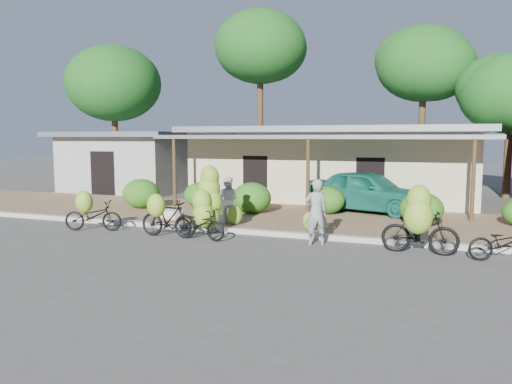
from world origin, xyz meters
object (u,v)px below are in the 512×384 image
(sack_far, at_px, (172,214))
(teal_van, at_px, (367,191))
(tree_center_right, at_px, (420,63))
(bystander, at_px, (227,200))
(tree_far_center, at_px, (258,46))
(tree_near_right, at_px, (507,91))
(sack_near, at_px, (218,218))
(bike_far_left, at_px, (92,214))
(bike_center, at_px, (205,209))
(bike_right, at_px, (419,225))
(bike_far_right, at_px, (505,243))
(tree_back_left, at_px, (112,82))
(bike_left, at_px, (167,217))
(vendor, at_px, (316,212))

(sack_far, height_order, teal_van, teal_van)
(tree_center_right, relative_size, bystander, 5.74)
(sack_far, distance_m, bystander, 2.32)
(tree_far_center, bearing_deg, tree_near_right, -6.58)
(tree_center_right, relative_size, sack_near, 10.24)
(bike_far_left, distance_m, bystander, 4.20)
(tree_far_center, relative_size, bike_center, 4.89)
(sack_far, bearing_deg, bike_far_left, -120.04)
(bike_center, bearing_deg, bike_right, -82.60)
(bike_right, xyz_separation_m, teal_van, (-2.12, 6.05, 0.14))
(bike_right, distance_m, sack_near, 6.69)
(tree_center_right, bearing_deg, teal_van, -97.48)
(sack_far, bearing_deg, teal_van, 32.46)
(bike_right, bearing_deg, bike_center, 90.96)
(bike_far_right, relative_size, teal_van, 0.38)
(tree_center_right, height_order, teal_van, tree_center_right)
(tree_far_center, bearing_deg, tree_back_left, -159.45)
(sack_far, xyz_separation_m, teal_van, (6.07, 3.86, 0.64))
(bike_left, xyz_separation_m, bike_center, (1.02, 0.40, 0.23))
(sack_near, bearing_deg, bike_far_left, -145.40)
(tree_far_center, distance_m, tree_center_right, 9.11)
(tree_far_center, xyz_separation_m, bystander, (3.88, -13.27, -7.29))
(tree_back_left, relative_size, bike_center, 3.93)
(tree_center_right, xyz_separation_m, sack_near, (-5.51, -13.68, -6.55))
(bike_left, height_order, sack_far, bike_left)
(vendor, bearing_deg, bike_far_left, -25.89)
(bike_far_right, relative_size, bystander, 1.15)
(bike_far_right, relative_size, sack_near, 2.06)
(tree_near_right, bearing_deg, bike_center, -123.70)
(bike_far_left, xyz_separation_m, sack_far, (1.39, 2.41, -0.28))
(tree_far_center, distance_m, sack_near, 15.75)
(vendor, xyz_separation_m, teal_van, (0.55, 5.73, 0.01))
(tree_back_left, height_order, bike_far_left, tree_back_left)
(bike_far_left, height_order, bike_center, bike_center)
(sack_near, relative_size, teal_van, 0.19)
(vendor, bearing_deg, teal_van, -125.83)
(tree_near_right, relative_size, sack_near, 8.01)
(bystander, xyz_separation_m, teal_van, (3.85, 4.15, 0.02))
(bike_far_left, xyz_separation_m, bike_right, (9.58, 0.22, 0.22))
(tree_far_center, distance_m, bike_left, 17.45)
(bike_far_left, relative_size, bike_far_right, 1.08)
(bike_left, relative_size, sack_far, 2.37)
(bike_center, bearing_deg, bike_left, 119.90)
(tree_center_right, distance_m, bike_right, 16.83)
(tree_near_right, xyz_separation_m, bike_far_right, (-1.23, -13.58, -4.59))
(tree_center_right, height_order, vendor, tree_center_right)
(tree_near_right, distance_m, bike_far_right, 14.38)
(tree_center_right, xyz_separation_m, bike_far_left, (-8.73, -15.90, -6.28))
(bike_left, bearing_deg, teal_van, -37.43)
(bike_far_right, height_order, bystander, bystander)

